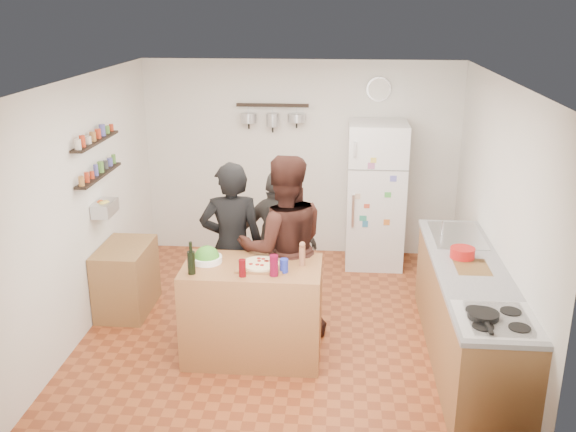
# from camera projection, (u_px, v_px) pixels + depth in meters

# --- Properties ---
(room_shell) EXTENTS (4.20, 4.20, 4.20)m
(room_shell) POSITION_uv_depth(u_px,v_px,m) (290.00, 198.00, 6.59)
(room_shell) COLOR brown
(room_shell) RESTS_ON ground
(prep_island) EXTENTS (1.25, 0.72, 0.91)m
(prep_island) POSITION_uv_depth(u_px,v_px,m) (253.00, 311.00, 5.92)
(prep_island) COLOR #955836
(prep_island) RESTS_ON floor
(pizza_board) EXTENTS (0.42, 0.34, 0.02)m
(pizza_board) POSITION_uv_depth(u_px,v_px,m) (261.00, 266.00, 5.74)
(pizza_board) COLOR brown
(pizza_board) RESTS_ON prep_island
(pizza) EXTENTS (0.34, 0.34, 0.02)m
(pizza) POSITION_uv_depth(u_px,v_px,m) (261.00, 264.00, 5.74)
(pizza) COLOR beige
(pizza) RESTS_ON pizza_board
(salad_bowl) EXTENTS (0.28, 0.28, 0.06)m
(salad_bowl) POSITION_uv_depth(u_px,v_px,m) (207.00, 259.00, 5.84)
(salad_bowl) COLOR white
(salad_bowl) RESTS_ON prep_island
(wine_bottle) EXTENTS (0.07, 0.07, 0.21)m
(wine_bottle) POSITION_uv_depth(u_px,v_px,m) (191.00, 263.00, 5.57)
(wine_bottle) COLOR black
(wine_bottle) RESTS_ON prep_island
(wine_glass_near) EXTENTS (0.06, 0.06, 0.15)m
(wine_glass_near) POSITION_uv_depth(u_px,v_px,m) (242.00, 268.00, 5.53)
(wine_glass_near) COLOR #52070C
(wine_glass_near) RESTS_ON prep_island
(wine_glass_far) EXTENTS (0.08, 0.08, 0.19)m
(wine_glass_far) POSITION_uv_depth(u_px,v_px,m) (274.00, 266.00, 5.54)
(wine_glass_far) COLOR #590720
(wine_glass_far) RESTS_ON prep_island
(pepper_mill) EXTENTS (0.06, 0.06, 0.18)m
(pepper_mill) POSITION_uv_depth(u_px,v_px,m) (302.00, 256.00, 5.76)
(pepper_mill) COLOR brown
(pepper_mill) RESTS_ON prep_island
(salt_canister) EXTENTS (0.08, 0.08, 0.12)m
(salt_canister) POSITION_uv_depth(u_px,v_px,m) (284.00, 266.00, 5.62)
(salt_canister) COLOR #1B2798
(salt_canister) RESTS_ON prep_island
(person_left) EXTENTS (0.69, 0.51, 1.73)m
(person_left) POSITION_uv_depth(u_px,v_px,m) (232.00, 247.00, 6.35)
(person_left) COLOR black
(person_left) RESTS_ON floor
(person_center) EXTENTS (1.02, 0.88, 1.83)m
(person_center) POSITION_uv_depth(u_px,v_px,m) (283.00, 248.00, 6.18)
(person_center) COLOR black
(person_center) RESTS_ON floor
(person_back) EXTENTS (0.95, 0.64, 1.51)m
(person_back) POSITION_uv_depth(u_px,v_px,m) (278.00, 240.00, 6.83)
(person_back) COLOR #2E2B29
(person_back) RESTS_ON floor
(counter_run) EXTENTS (0.63, 2.63, 0.90)m
(counter_run) POSITION_uv_depth(u_px,v_px,m) (468.00, 316.00, 5.83)
(counter_run) COLOR #9E7042
(counter_run) RESTS_ON floor
(stove_top) EXTENTS (0.60, 0.62, 0.02)m
(stove_top) POSITION_uv_depth(u_px,v_px,m) (497.00, 320.00, 4.78)
(stove_top) COLOR white
(stove_top) RESTS_ON counter_run
(skillet) EXTENTS (0.23, 0.23, 0.04)m
(skillet) POSITION_uv_depth(u_px,v_px,m) (483.00, 315.00, 4.80)
(skillet) COLOR black
(skillet) RESTS_ON stove_top
(sink) EXTENTS (0.50, 0.80, 0.03)m
(sink) POSITION_uv_depth(u_px,v_px,m) (457.00, 236.00, 6.48)
(sink) COLOR silver
(sink) RESTS_ON counter_run
(cutting_board) EXTENTS (0.30, 0.40, 0.02)m
(cutting_board) POSITION_uv_depth(u_px,v_px,m) (472.00, 268.00, 5.72)
(cutting_board) COLOR brown
(cutting_board) RESTS_ON counter_run
(red_bowl) EXTENTS (0.23, 0.23, 0.09)m
(red_bowl) POSITION_uv_depth(u_px,v_px,m) (462.00, 253.00, 5.92)
(red_bowl) COLOR red
(red_bowl) RESTS_ON counter_run
(fridge) EXTENTS (0.70, 0.68, 1.80)m
(fridge) POSITION_uv_depth(u_px,v_px,m) (376.00, 195.00, 7.92)
(fridge) COLOR white
(fridge) RESTS_ON floor
(wall_clock) EXTENTS (0.30, 0.03, 0.30)m
(wall_clock) POSITION_uv_depth(u_px,v_px,m) (379.00, 89.00, 7.83)
(wall_clock) COLOR silver
(wall_clock) RESTS_ON back_wall
(spice_shelf_lower) EXTENTS (0.12, 1.00, 0.02)m
(spice_shelf_lower) POSITION_uv_depth(u_px,v_px,m) (99.00, 175.00, 6.49)
(spice_shelf_lower) COLOR black
(spice_shelf_lower) RESTS_ON left_wall
(spice_shelf_upper) EXTENTS (0.12, 1.00, 0.02)m
(spice_shelf_upper) POSITION_uv_depth(u_px,v_px,m) (96.00, 141.00, 6.37)
(spice_shelf_upper) COLOR black
(spice_shelf_upper) RESTS_ON left_wall
(produce_basket) EXTENTS (0.18, 0.35, 0.14)m
(produce_basket) POSITION_uv_depth(u_px,v_px,m) (105.00, 208.00, 6.59)
(produce_basket) COLOR silver
(produce_basket) RESTS_ON left_wall
(side_table) EXTENTS (0.50, 0.80, 0.73)m
(side_table) POSITION_uv_depth(u_px,v_px,m) (126.00, 278.00, 6.83)
(side_table) COLOR olive
(side_table) RESTS_ON floor
(pot_rack) EXTENTS (0.90, 0.04, 0.04)m
(pot_rack) POSITION_uv_depth(u_px,v_px,m) (272.00, 105.00, 7.92)
(pot_rack) COLOR black
(pot_rack) RESTS_ON back_wall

